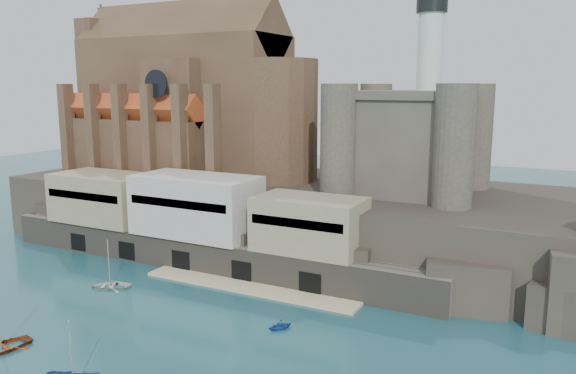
# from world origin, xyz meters

# --- Properties ---
(ground) EXTENTS (300.00, 300.00, 0.00)m
(ground) POSITION_xyz_m (0.00, 0.00, 0.00)
(ground) COLOR #194A53
(ground) RESTS_ON ground
(promontory) EXTENTS (100.00, 36.00, 10.00)m
(promontory) POSITION_xyz_m (-0.19, 39.37, 4.92)
(promontory) COLOR #29241E
(promontory) RESTS_ON ground
(quay) EXTENTS (70.00, 12.00, 13.05)m
(quay) POSITION_xyz_m (-10.19, 23.07, 6.07)
(quay) COLOR #625A4E
(quay) RESTS_ON ground
(church) EXTENTS (47.00, 25.93, 30.51)m
(church) POSITION_xyz_m (-24.13, 41.85, 22.13)
(church) COLOR #483221
(church) RESTS_ON promontory
(castle_keep) EXTENTS (21.20, 21.20, 29.30)m
(castle_keep) POSITION_xyz_m (16.08, 41.08, 18.31)
(castle_keep) COLOR #464137
(castle_keep) RESTS_ON promontory
(boat_0) EXTENTS (4.24, 2.10, 5.70)m
(boat_0) POSITION_xyz_m (-10.86, -7.83, 0.00)
(boat_0) COLOR #8E3210
(boat_0) RESTS_ON ground
(boat_6) EXTENTS (2.54, 3.86, 5.25)m
(boat_6) POSITION_xyz_m (-14.14, 10.11, 0.00)
(boat_6) COLOR silver
(boat_6) RESTS_ON ground
(boat_7) EXTENTS (2.72, 2.49, 2.69)m
(boat_7) POSITION_xyz_m (11.30, 9.13, 0.00)
(boat_7) COLOR #19489B
(boat_7) RESTS_ON ground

